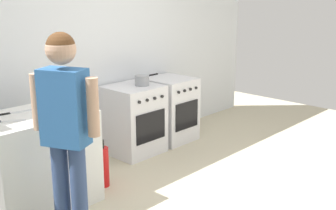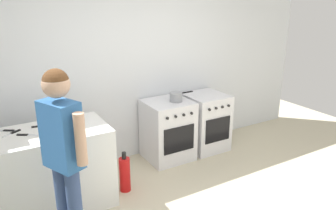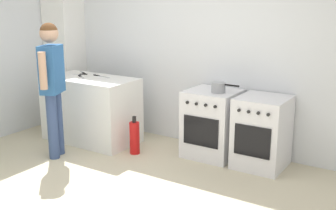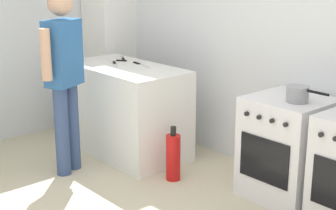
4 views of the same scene
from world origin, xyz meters
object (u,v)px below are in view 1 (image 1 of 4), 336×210
(oven_right, at_px, (170,109))
(knife_chef, at_px, (5,121))
(oven_left, at_px, (134,119))
(knife_carving, at_px, (14,113))
(fire_extinguisher, at_px, (103,166))
(person, at_px, (66,121))
(pot, at_px, (142,80))

(oven_right, relative_size, knife_chef, 3.04)
(oven_left, height_order, knife_carving, knife_carving)
(knife_carving, height_order, fire_extinguisher, knife_carving)
(oven_left, bearing_deg, knife_chef, -167.19)
(knife_carving, height_order, person, person)
(knife_chef, distance_m, fire_extinguisher, 1.18)
(knife_chef, height_order, fire_extinguisher, knife_chef)
(fire_extinguisher, bearing_deg, knife_carving, 161.62)
(oven_right, relative_size, fire_extinguisher, 1.70)
(oven_left, distance_m, pot, 0.50)
(pot, distance_m, knife_carving, 1.74)
(fire_extinguisher, bearing_deg, oven_right, 17.39)
(person, bearing_deg, knife_carving, 88.48)
(person, bearing_deg, knife_chef, 103.69)
(pot, distance_m, person, 2.04)
(knife_carving, xyz_separation_m, fire_extinguisher, (0.76, -0.25, -0.69))
(oven_left, relative_size, knife_chef, 3.04)
(knife_chef, distance_m, person, 0.70)
(oven_left, bearing_deg, oven_right, -0.00)
(knife_carving, bearing_deg, pot, 5.46)
(person, distance_m, fire_extinguisher, 1.27)
(oven_left, height_order, fire_extinguisher, oven_left)
(knife_carving, bearing_deg, fire_extinguisher, -18.38)
(pot, distance_m, knife_chef, 1.96)
(person, bearing_deg, oven_right, 25.08)
(knife_chef, bearing_deg, fire_extinguisher, -3.86)
(knife_chef, relative_size, knife_carving, 0.85)
(knife_chef, height_order, person, person)
(person, bearing_deg, fire_extinguisher, 37.52)
(pot, relative_size, person, 0.21)
(oven_left, bearing_deg, person, -146.85)
(pot, xyz_separation_m, knife_chef, (-1.92, -0.36, -0.01))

